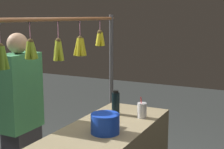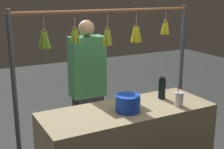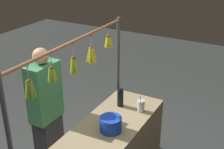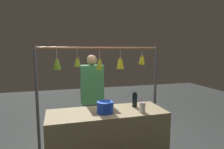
{
  "view_description": "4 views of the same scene",
  "coord_description": "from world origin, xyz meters",
  "px_view_note": "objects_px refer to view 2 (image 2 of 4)",
  "views": [
    {
      "loc": [
        2.28,
        1.24,
        1.8
      ],
      "look_at": [
        -0.2,
        0.0,
        1.3
      ],
      "focal_mm": 53.17,
      "sensor_mm": 36.0,
      "label": 1
    },
    {
      "loc": [
        1.46,
        2.4,
        1.95
      ],
      "look_at": [
        0.17,
        0.0,
        1.23
      ],
      "focal_mm": 50.45,
      "sensor_mm": 36.0,
      "label": 2
    },
    {
      "loc": [
        2.36,
        1.36,
        2.72
      ],
      "look_at": [
        -0.09,
        0.0,
        1.45
      ],
      "focal_mm": 48.78,
      "sensor_mm": 36.0,
      "label": 3
    },
    {
      "loc": [
        0.66,
        2.61,
        1.75
      ],
      "look_at": [
        -0.08,
        0.0,
        1.4
      ],
      "focal_mm": 31.3,
      "sensor_mm": 36.0,
      "label": 4
    }
  ],
  "objects_px": {
    "drink_cup": "(179,99)",
    "vendor_person": "(88,93)",
    "water_bottle": "(162,88)",
    "blue_bucket": "(128,103)"
  },
  "relations": [
    {
      "from": "drink_cup",
      "to": "vendor_person",
      "type": "bearing_deg",
      "value": -60.4
    },
    {
      "from": "water_bottle",
      "to": "blue_bucket",
      "type": "relative_size",
      "value": 1.0
    },
    {
      "from": "water_bottle",
      "to": "drink_cup",
      "type": "height_order",
      "value": "water_bottle"
    },
    {
      "from": "blue_bucket",
      "to": "vendor_person",
      "type": "relative_size",
      "value": 0.14
    },
    {
      "from": "drink_cup",
      "to": "water_bottle",
      "type": "bearing_deg",
      "value": -88.76
    },
    {
      "from": "drink_cup",
      "to": "vendor_person",
      "type": "xyz_separation_m",
      "value": [
        0.54,
        -0.95,
        -0.13
      ]
    },
    {
      "from": "blue_bucket",
      "to": "drink_cup",
      "type": "bearing_deg",
      "value": 167.31
    },
    {
      "from": "vendor_person",
      "to": "water_bottle",
      "type": "bearing_deg",
      "value": 127.91
    },
    {
      "from": "blue_bucket",
      "to": "vendor_person",
      "type": "bearing_deg",
      "value": -87.69
    },
    {
      "from": "vendor_person",
      "to": "blue_bucket",
      "type": "bearing_deg",
      "value": 92.31
    }
  ]
}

